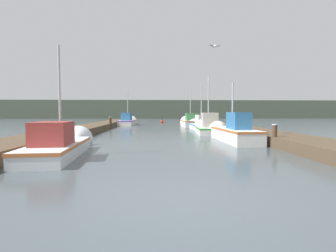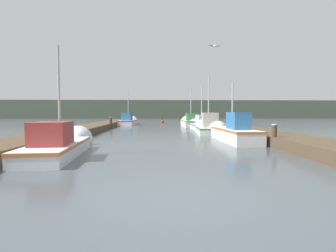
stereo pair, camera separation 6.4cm
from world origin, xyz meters
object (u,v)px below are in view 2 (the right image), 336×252
(fishing_boat_0, at_px, (63,144))
(seagull_lead, at_px, (214,46))
(channel_buoy, at_px, (162,122))
(mooring_piling_0, at_px, (125,118))
(fishing_boat_5, at_px, (129,121))
(mooring_piling_2, at_px, (111,122))
(fishing_boat_2, at_px, (208,128))
(mooring_piling_1, at_px, (274,136))
(fishing_boat_3, at_px, (201,125))
(fishing_boat_1, at_px, (232,132))
(fishing_boat_4, at_px, (190,122))
(mooring_piling_3, at_px, (229,124))

(fishing_boat_0, bearing_deg, seagull_lead, 17.70)
(channel_buoy, bearing_deg, mooring_piling_0, -171.64)
(fishing_boat_5, height_order, seagull_lead, seagull_lead)
(fishing_boat_0, bearing_deg, mooring_piling_2, 88.90)
(fishing_boat_0, distance_m, seagull_lead, 7.96)
(fishing_boat_0, height_order, channel_buoy, fishing_boat_0)
(fishing_boat_2, xyz_separation_m, channel_buoy, (-2.87, 18.85, -0.27))
(mooring_piling_1, bearing_deg, channel_buoy, 99.12)
(mooring_piling_2, bearing_deg, fishing_boat_3, -12.81)
(mooring_piling_2, xyz_separation_m, seagull_lead, (7.10, -12.88, 4.09))
(fishing_boat_1, distance_m, fishing_boat_3, 9.44)
(fishing_boat_0, height_order, fishing_boat_4, fishing_boat_4)
(mooring_piling_1, relative_size, mooring_piling_3, 0.72)
(fishing_boat_1, distance_m, seagull_lead, 4.63)
(fishing_boat_3, distance_m, seagull_lead, 11.84)
(mooring_piling_0, distance_m, mooring_piling_1, 27.50)
(fishing_boat_1, relative_size, fishing_boat_2, 1.26)
(fishing_boat_2, distance_m, channel_buoy, 19.07)
(fishing_boat_1, xyz_separation_m, fishing_boat_5, (-7.41, 18.00, -0.03))
(channel_buoy, bearing_deg, mooring_piling_2, -112.85)
(mooring_piling_3, bearing_deg, fishing_boat_1, -103.77)
(fishing_boat_5, relative_size, seagull_lead, 9.99)
(mooring_piling_1, height_order, channel_buoy, mooring_piling_1)
(mooring_piling_3, bearing_deg, fishing_boat_2, 158.19)
(fishing_boat_1, distance_m, channel_buoy, 23.96)
(fishing_boat_2, height_order, channel_buoy, fishing_boat_2)
(mooring_piling_1, distance_m, seagull_lead, 4.93)
(mooring_piling_2, bearing_deg, mooring_piling_0, 90.43)
(fishing_boat_1, relative_size, fishing_boat_4, 1.22)
(mooring_piling_0, distance_m, seagull_lead, 25.84)
(fishing_boat_3, bearing_deg, fishing_boat_1, -91.43)
(channel_buoy, bearing_deg, mooring_piling_3, -77.63)
(fishing_boat_4, bearing_deg, mooring_piling_1, -86.37)
(fishing_boat_3, bearing_deg, mooring_piling_0, 120.10)
(mooring_piling_1, bearing_deg, fishing_boat_1, 110.82)
(fishing_boat_0, bearing_deg, mooring_piling_3, 39.94)
(fishing_boat_4, xyz_separation_m, channel_buoy, (-2.75, 9.97, -0.31))
(mooring_piling_1, xyz_separation_m, mooring_piling_2, (-9.49, 14.15, 0.03))
(fishing_boat_2, xyz_separation_m, fishing_boat_4, (-0.13, 8.89, 0.05))
(fishing_boat_2, relative_size, mooring_piling_3, 3.24)
(fishing_boat_2, bearing_deg, fishing_boat_4, 94.64)
(fishing_boat_2, relative_size, channel_buoy, 4.65)
(fishing_boat_2, relative_size, mooring_piling_1, 4.48)
(fishing_boat_1, height_order, fishing_boat_2, fishing_boat_2)
(fishing_boat_0, relative_size, fishing_boat_1, 1.00)
(fishing_boat_4, distance_m, channel_buoy, 10.34)
(seagull_lead, bearing_deg, mooring_piling_1, 138.65)
(fishing_boat_0, xyz_separation_m, mooring_piling_0, (-0.96, 27.03, 0.31))
(mooring_piling_0, bearing_deg, fishing_boat_0, -87.96)
(mooring_piling_1, distance_m, mooring_piling_3, 7.15)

